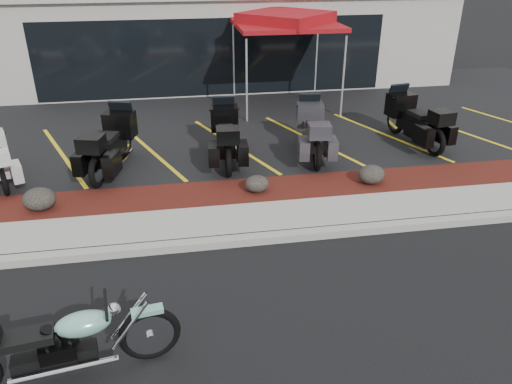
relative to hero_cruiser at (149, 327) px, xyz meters
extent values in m
plane|color=black|center=(2.04, 1.74, -0.54)|extent=(90.00, 90.00, 0.00)
cube|color=gray|center=(2.04, 2.64, -0.46)|extent=(24.00, 0.25, 0.15)
cube|color=gray|center=(2.04, 3.34, -0.46)|extent=(24.00, 1.20, 0.15)
cube|color=#380E0C|center=(2.04, 4.54, -0.46)|extent=(24.00, 1.20, 0.16)
cube|color=black|center=(2.04, 9.94, -0.46)|extent=(26.00, 9.60, 0.15)
cube|color=gray|center=(2.04, 16.24, 1.46)|extent=(18.00, 8.00, 4.00)
cube|color=black|center=(2.04, 12.26, 0.96)|extent=(12.00, 0.06, 2.60)
ellipsoid|color=black|center=(-2.28, 4.37, -0.14)|extent=(0.66, 0.55, 0.47)
ellipsoid|color=black|center=(2.19, 4.42, -0.19)|extent=(0.52, 0.44, 0.37)
ellipsoid|color=black|center=(4.80, 4.42, -0.16)|extent=(0.60, 0.50, 0.43)
cone|color=#E84607|center=(1.88, 9.19, -0.18)|extent=(0.41, 0.41, 0.40)
cylinder|color=silver|center=(2.51, 9.50, 0.84)|extent=(0.06, 0.06, 2.44)
cylinder|color=silver|center=(5.45, 9.06, 0.84)|extent=(0.06, 0.06, 2.44)
cylinder|color=silver|center=(2.96, 12.45, 0.84)|extent=(0.06, 0.06, 2.44)
cylinder|color=silver|center=(5.90, 12.00, 0.84)|extent=(0.06, 0.06, 2.44)
cube|color=maroon|center=(4.21, 10.75, 2.22)|extent=(3.63, 3.63, 0.13)
cube|color=maroon|center=(4.21, 10.75, 2.40)|extent=(3.27, 3.27, 0.37)
camera|label=1|loc=(0.52, -5.19, 4.47)|focal=35.00mm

